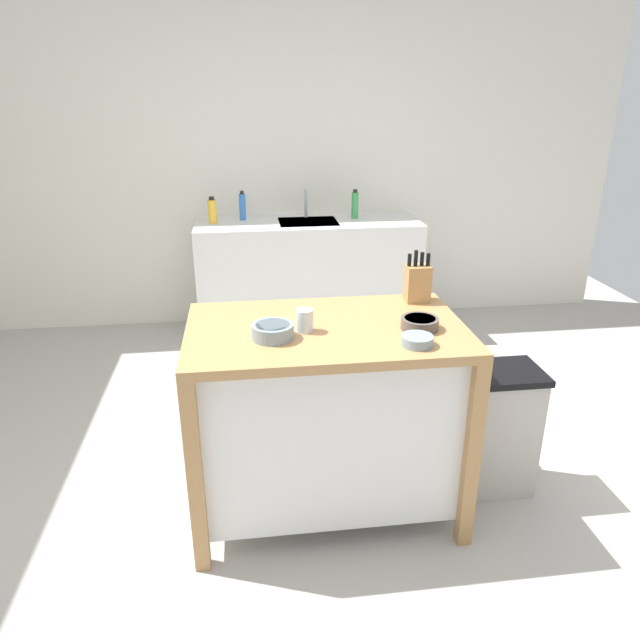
# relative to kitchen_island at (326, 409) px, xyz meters

# --- Properties ---
(ground_plane) EXTENTS (6.67, 6.67, 0.00)m
(ground_plane) POSITION_rel_kitchen_island_xyz_m (-0.11, -0.06, -0.50)
(ground_plane) COLOR #ADA8A0
(ground_plane) RESTS_ON ground
(wall_back) EXTENTS (5.67, 0.10, 2.60)m
(wall_back) POSITION_rel_kitchen_island_xyz_m (-0.11, 2.49, 0.80)
(wall_back) COLOR silver
(wall_back) RESTS_ON ground
(kitchen_island) EXTENTS (1.16, 0.72, 0.90)m
(kitchen_island) POSITION_rel_kitchen_island_xyz_m (0.00, 0.00, 0.00)
(kitchen_island) COLOR #AD7F4C
(kitchen_island) RESTS_ON ground
(knife_block) EXTENTS (0.11, 0.09, 0.24)m
(knife_block) POSITION_rel_kitchen_island_xyz_m (0.46, 0.26, 0.49)
(knife_block) COLOR #AD7F4C
(knife_block) RESTS_ON kitchen_island
(bowl_ceramic_wide) EXTENTS (0.16, 0.16, 0.05)m
(bowl_ceramic_wide) POSITION_rel_kitchen_island_xyz_m (0.38, -0.07, 0.42)
(bowl_ceramic_wide) COLOR #564C47
(bowl_ceramic_wide) RESTS_ON kitchen_island
(bowl_stoneware_deep) EXTENTS (0.17, 0.17, 0.06)m
(bowl_stoneware_deep) POSITION_rel_kitchen_island_xyz_m (-0.23, -0.09, 0.43)
(bowl_stoneware_deep) COLOR gray
(bowl_stoneware_deep) RESTS_ON kitchen_island
(bowl_ceramic_small) EXTENTS (0.13, 0.13, 0.04)m
(bowl_ceramic_small) POSITION_rel_kitchen_island_xyz_m (0.32, -0.23, 0.42)
(bowl_ceramic_small) COLOR gray
(bowl_ceramic_small) RESTS_ON kitchen_island
(drinking_cup) EXTENTS (0.07, 0.07, 0.09)m
(drinking_cup) POSITION_rel_kitchen_island_xyz_m (-0.09, -0.04, 0.44)
(drinking_cup) COLOR silver
(drinking_cup) RESTS_ON kitchen_island
(trash_bin) EXTENTS (0.36, 0.28, 0.63)m
(trash_bin) POSITION_rel_kitchen_island_xyz_m (0.82, 0.03, -0.19)
(trash_bin) COLOR #B7B2A8
(trash_bin) RESTS_ON ground
(sink_counter) EXTENTS (1.70, 0.60, 0.89)m
(sink_counter) POSITION_rel_kitchen_island_xyz_m (0.16, 2.14, -0.06)
(sink_counter) COLOR silver
(sink_counter) RESTS_ON ground
(sink_faucet) EXTENTS (0.02, 0.02, 0.22)m
(sink_faucet) POSITION_rel_kitchen_island_xyz_m (0.16, 2.28, 0.49)
(sink_faucet) COLOR #B7BCC1
(sink_faucet) RESTS_ON sink_counter
(bottle_dish_soap) EXTENTS (0.05, 0.05, 0.22)m
(bottle_dish_soap) POSITION_rel_kitchen_island_xyz_m (0.53, 2.19, 0.49)
(bottle_dish_soap) COLOR green
(bottle_dish_soap) RESTS_ON sink_counter
(bottle_hand_soap) EXTENTS (0.06, 0.06, 0.20)m
(bottle_hand_soap) POSITION_rel_kitchen_island_xyz_m (-0.55, 2.14, 0.48)
(bottle_hand_soap) COLOR yellow
(bottle_hand_soap) RESTS_ON sink_counter
(bottle_spray_cleaner) EXTENTS (0.05, 0.05, 0.22)m
(bottle_spray_cleaner) POSITION_rel_kitchen_island_xyz_m (-0.33, 2.23, 0.49)
(bottle_spray_cleaner) COLOR blue
(bottle_spray_cleaner) RESTS_ON sink_counter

